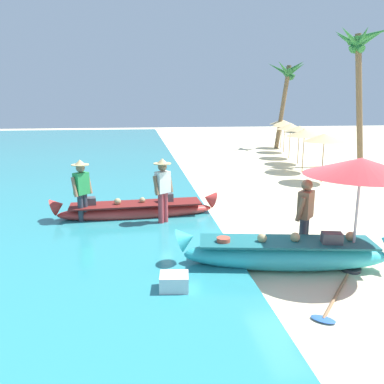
# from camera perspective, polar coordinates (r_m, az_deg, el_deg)

# --- Properties ---
(ground_plane) EXTENTS (80.00, 80.00, 0.00)m
(ground_plane) POSITION_cam_1_polar(r_m,az_deg,el_deg) (9.13, 17.57, -7.49)
(ground_plane) COLOR beige
(boat_cyan_foreground) EXTENTS (4.17, 1.38, 0.85)m
(boat_cyan_foreground) POSITION_cam_1_polar(r_m,az_deg,el_deg) (7.68, 13.49, -8.67)
(boat_cyan_foreground) COLOR #33B2BC
(boat_cyan_foreground) RESTS_ON ground
(boat_red_midground) EXTENTS (4.44, 0.96, 0.74)m
(boat_red_midground) POSITION_cam_1_polar(r_m,az_deg,el_deg) (10.65, -8.10, -2.60)
(boat_red_midground) COLOR red
(boat_red_midground) RESTS_ON ground
(person_vendor_hatted) EXTENTS (0.56, 0.47, 1.74)m
(person_vendor_hatted) POSITION_cam_1_polar(r_m,az_deg,el_deg) (9.82, -4.27, 0.67)
(person_vendor_hatted) COLOR #B2383D
(person_vendor_hatted) RESTS_ON ground
(person_tourist_customer) EXTENTS (0.51, 0.53, 1.63)m
(person_tourist_customer) POSITION_cam_1_polar(r_m,az_deg,el_deg) (8.09, 16.08, -3.17)
(person_tourist_customer) COLOR #333842
(person_tourist_customer) RESTS_ON ground
(person_vendor_assistant) EXTENTS (0.52, 0.53, 1.69)m
(person_vendor_assistant) POSITION_cam_1_polar(r_m,az_deg,el_deg) (10.32, -15.73, 0.62)
(person_vendor_assistant) COLOR #333842
(person_vendor_assistant) RESTS_ON ground
(patio_umbrella_large) EXTENTS (2.01, 2.01, 2.14)m
(patio_umbrella_large) POSITION_cam_1_polar(r_m,az_deg,el_deg) (7.57, 23.35, 3.30)
(patio_umbrella_large) COLOR #B7B7BC
(patio_umbrella_large) RESTS_ON ground
(parasol_row_0) EXTENTS (1.60, 1.60, 1.91)m
(parasol_row_0) POSITION_cam_1_polar(r_m,az_deg,el_deg) (15.96, 18.67, 7.49)
(parasol_row_0) COLOR #8E6B47
(parasol_row_0) RESTS_ON ground
(parasol_row_1) EXTENTS (1.60, 1.60, 1.91)m
(parasol_row_1) POSITION_cam_1_polar(r_m,az_deg,el_deg) (18.10, 16.01, 8.25)
(parasol_row_1) COLOR #8E6B47
(parasol_row_1) RESTS_ON ground
(parasol_row_2) EXTENTS (1.60, 1.60, 1.91)m
(parasol_row_2) POSITION_cam_1_polar(r_m,az_deg,el_deg) (20.50, 15.34, 8.80)
(parasol_row_2) COLOR #8E6B47
(parasol_row_2) RESTS_ON ground
(parasol_row_3) EXTENTS (1.60, 1.60, 1.91)m
(parasol_row_3) POSITION_cam_1_polar(r_m,az_deg,el_deg) (22.43, 14.11, 9.20)
(parasol_row_3) COLOR #8E6B47
(parasol_row_3) RESTS_ON ground
(parasol_row_4) EXTENTS (1.60, 1.60, 1.91)m
(parasol_row_4) POSITION_cam_1_polar(r_m,az_deg,el_deg) (24.95, 13.32, 9.60)
(parasol_row_4) COLOR #8E6B47
(parasol_row_4) RESTS_ON ground
(parasol_row_5) EXTENTS (1.60, 1.60, 1.91)m
(parasol_row_5) POSITION_cam_1_polar(r_m,az_deg,el_deg) (27.28, 12.90, 9.89)
(parasol_row_5) COLOR #8E6B47
(parasol_row_5) RESTS_ON ground
(palm_tree_tall_inland) EXTENTS (2.61, 2.67, 6.47)m
(palm_tree_tall_inland) POSITION_cam_1_polar(r_m,az_deg,el_deg) (20.75, 23.02, 17.90)
(palm_tree_tall_inland) COLOR brown
(palm_tree_tall_inland) RESTS_ON ground
(palm_tree_leaning_seaward) EXTENTS (2.43, 2.91, 5.70)m
(palm_tree_leaning_seaward) POSITION_cam_1_polar(r_m,az_deg,el_deg) (27.20, 13.58, 15.59)
(palm_tree_leaning_seaward) COLOR brown
(palm_tree_leaning_seaward) RESTS_ON ground
(cooler_box) EXTENTS (0.51, 0.44, 0.36)m
(cooler_box) POSITION_cam_1_polar(r_m,az_deg,el_deg) (6.61, -2.60, -13.27)
(cooler_box) COLOR silver
(cooler_box) RESTS_ON ground
(paddle) EXTENTS (1.35, 1.57, 0.05)m
(paddle) POSITION_cam_1_polar(r_m,az_deg,el_deg) (6.79, 19.73, -14.78)
(paddle) COLOR #8E6B47
(paddle) RESTS_ON ground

